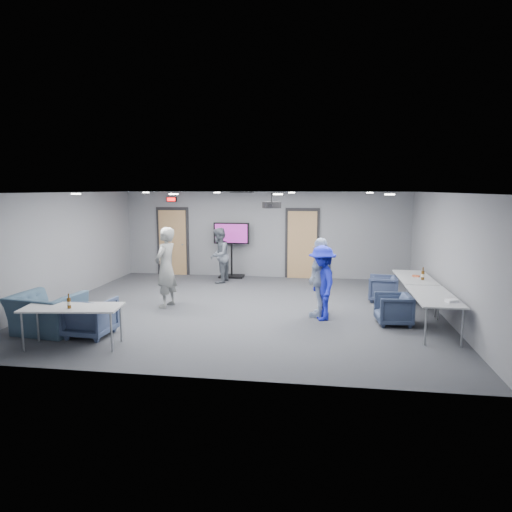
# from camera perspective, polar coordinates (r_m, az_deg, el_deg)

# --- Properties ---
(floor) EXTENTS (9.00, 9.00, 0.00)m
(floor) POSITION_cam_1_polar(r_m,az_deg,el_deg) (10.78, -1.72, -6.58)
(floor) COLOR #37393F
(floor) RESTS_ON ground
(ceiling) EXTENTS (9.00, 9.00, 0.00)m
(ceiling) POSITION_cam_1_polar(r_m,az_deg,el_deg) (10.41, -1.79, 7.93)
(ceiling) COLOR white
(ceiling) RESTS_ON wall_back
(wall_back) EXTENTS (9.00, 0.02, 2.70)m
(wall_back) POSITION_cam_1_polar(r_m,az_deg,el_deg) (14.44, 1.05, 2.69)
(wall_back) COLOR slate
(wall_back) RESTS_ON floor
(wall_front) EXTENTS (9.00, 0.02, 2.70)m
(wall_front) POSITION_cam_1_polar(r_m,az_deg,el_deg) (6.67, -7.83, -4.11)
(wall_front) COLOR slate
(wall_front) RESTS_ON floor
(wall_left) EXTENTS (0.02, 8.00, 2.70)m
(wall_left) POSITION_cam_1_polar(r_m,az_deg,el_deg) (12.14, -23.16, 0.93)
(wall_left) COLOR slate
(wall_left) RESTS_ON floor
(wall_right) EXTENTS (0.02, 8.00, 2.70)m
(wall_right) POSITION_cam_1_polar(r_m,az_deg,el_deg) (10.68, 22.74, 0.02)
(wall_right) COLOR slate
(wall_right) RESTS_ON floor
(door_left) EXTENTS (1.06, 0.17, 2.24)m
(door_left) POSITION_cam_1_polar(r_m,az_deg,el_deg) (15.10, -10.35, 1.73)
(door_left) COLOR black
(door_left) RESTS_ON wall_back
(door_right) EXTENTS (1.06, 0.17, 2.24)m
(door_right) POSITION_cam_1_polar(r_m,az_deg,el_deg) (14.32, 5.79, 1.47)
(door_right) COLOR black
(door_right) RESTS_ON wall_back
(exit_sign) EXTENTS (0.32, 0.08, 0.16)m
(exit_sign) POSITION_cam_1_polar(r_m,az_deg,el_deg) (14.99, -10.51, 6.98)
(exit_sign) COLOR black
(exit_sign) RESTS_ON wall_back
(hvac_diffuser) EXTENTS (0.60, 0.60, 0.03)m
(hvac_diffuser) POSITION_cam_1_polar(r_m,az_deg,el_deg) (13.26, -1.77, 7.96)
(hvac_diffuser) COLOR black
(hvac_diffuser) RESTS_ON ceiling
(downlights) EXTENTS (6.18, 3.78, 0.02)m
(downlights) POSITION_cam_1_polar(r_m,az_deg,el_deg) (10.41, -1.79, 7.84)
(downlights) COLOR white
(downlights) RESTS_ON ceiling
(person_a) EXTENTS (0.59, 0.77, 1.90)m
(person_a) POSITION_cam_1_polar(r_m,az_deg,el_deg) (10.96, -11.21, -1.41)
(person_a) COLOR gray
(person_a) RESTS_ON floor
(person_b) EXTENTS (0.71, 0.86, 1.65)m
(person_b) POSITION_cam_1_polar(r_m,az_deg,el_deg) (13.62, -4.66, 0.08)
(person_b) COLOR slate
(person_b) RESTS_ON floor
(person_c) EXTENTS (0.82, 1.11, 1.75)m
(person_c) POSITION_cam_1_polar(r_m,az_deg,el_deg) (10.02, 8.14, -2.68)
(person_c) COLOR #A6B7D5
(person_c) RESTS_ON floor
(person_d) EXTENTS (0.84, 1.15, 1.60)m
(person_d) POSITION_cam_1_polar(r_m,az_deg,el_deg) (9.83, 8.26, -3.34)
(person_d) COLOR #1C26BA
(person_d) RESTS_ON floor
(chair_right_a) EXTENTS (0.80, 0.79, 0.65)m
(chair_right_a) POSITION_cam_1_polar(r_m,az_deg,el_deg) (11.82, 15.60, -3.94)
(chair_right_a) COLOR #374260
(chair_right_a) RESTS_ON floor
(chair_right_b) EXTENTS (0.76, 0.74, 0.64)m
(chair_right_b) POSITION_cam_1_polar(r_m,az_deg,el_deg) (9.89, 16.79, -6.40)
(chair_right_b) COLOR #35415B
(chair_right_b) RESTS_ON floor
(chair_front_a) EXTENTS (0.84, 0.86, 0.74)m
(chair_front_a) POSITION_cam_1_polar(r_m,az_deg,el_deg) (9.29, -19.99, -7.19)
(chair_front_a) COLOR #3E4B6B
(chair_front_a) RESTS_ON floor
(chair_front_b) EXTENTS (1.32, 1.19, 0.78)m
(chair_front_b) POSITION_cam_1_polar(r_m,az_deg,el_deg) (9.79, -24.69, -6.55)
(chair_front_b) COLOR #3D546A
(chair_front_b) RESTS_ON floor
(table_right_a) EXTENTS (0.76, 1.83, 0.73)m
(table_right_a) POSITION_cam_1_polar(r_m,az_deg,el_deg) (11.39, 19.21, -2.70)
(table_right_a) COLOR #AAADAF
(table_right_a) RESTS_ON floor
(table_right_b) EXTENTS (0.78, 1.88, 0.73)m
(table_right_b) POSITION_cam_1_polar(r_m,az_deg,el_deg) (9.57, 21.31, -4.85)
(table_right_b) COLOR #AAADAF
(table_right_b) RESTS_ON floor
(table_front_left) EXTENTS (1.77, 0.93, 0.73)m
(table_front_left) POSITION_cam_1_polar(r_m,az_deg,el_deg) (8.71, -22.00, -6.20)
(table_front_left) COLOR #AAADAF
(table_front_left) RESTS_ON floor
(bottle_front) EXTENTS (0.07, 0.07, 0.26)m
(bottle_front) POSITION_cam_1_polar(r_m,az_deg,el_deg) (8.58, -22.34, -5.44)
(bottle_front) COLOR #50310D
(bottle_front) RESTS_ON table_front_left
(bottle_right) EXTENTS (0.08, 0.08, 0.29)m
(bottle_right) POSITION_cam_1_polar(r_m,az_deg,el_deg) (11.06, 20.12, -2.27)
(bottle_right) COLOR #50310D
(bottle_right) RESTS_ON table_right_a
(snack_box) EXTENTS (0.19, 0.16, 0.04)m
(snack_box) POSITION_cam_1_polar(r_m,az_deg,el_deg) (11.41, 19.37, -2.37)
(snack_box) COLOR #B7502D
(snack_box) RESTS_ON table_right_a
(wrapper) EXTENTS (0.25, 0.21, 0.05)m
(wrapper) POSITION_cam_1_polar(r_m,az_deg,el_deg) (9.13, 23.30, -5.16)
(wrapper) COLOR white
(wrapper) RESTS_ON table_right_b
(tv_stand) EXTENTS (1.13, 0.54, 1.74)m
(tv_stand) POSITION_cam_1_polar(r_m,az_deg,el_deg) (14.39, -3.08, 1.20)
(tv_stand) COLOR black
(tv_stand) RESTS_ON floor
(projector) EXTENTS (0.48, 0.45, 0.37)m
(projector) POSITION_cam_1_polar(r_m,az_deg,el_deg) (11.02, 1.97, 6.41)
(projector) COLOR black
(projector) RESTS_ON ceiling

